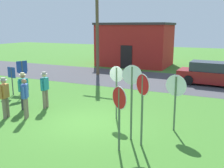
{
  "coord_description": "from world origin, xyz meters",
  "views": [
    {
      "loc": [
        5.01,
        -8.52,
        3.82
      ],
      "look_at": [
        0.4,
        1.63,
        1.3
      ],
      "focal_mm": 41.33,
      "sensor_mm": 36.0,
      "label": 1
    }
  ],
  "objects_px": {
    "info_panel_leftmost": "(22,72)",
    "info_panel_middle": "(22,72)",
    "stop_sign_rear_right": "(132,91)",
    "stop_sign_leaning_left": "(117,84)",
    "person_in_teal": "(24,89)",
    "utility_pole": "(97,22)",
    "person_holding_notes": "(5,95)",
    "person_in_dark_shirt": "(25,96)",
    "stop_sign_leaning_right": "(142,98)",
    "info_panel_rightmost": "(12,76)",
    "stop_sign_center_cluster": "(119,108)",
    "parked_car_on_street": "(211,74)",
    "stop_sign_low_front": "(176,93)",
    "person_in_blue": "(45,88)"
  },
  "relations": [
    {
      "from": "info_panel_rightmost",
      "to": "person_in_teal",
      "type": "bearing_deg",
      "value": -34.9
    },
    {
      "from": "parked_car_on_street",
      "to": "utility_pole",
      "type": "bearing_deg",
      "value": -179.93
    },
    {
      "from": "stop_sign_leaning_left",
      "to": "stop_sign_center_cluster",
      "type": "distance_m",
      "value": 2.87
    },
    {
      "from": "utility_pole",
      "to": "info_panel_leftmost",
      "type": "relative_size",
      "value": 4.03
    },
    {
      "from": "parked_car_on_street",
      "to": "stop_sign_low_front",
      "type": "xyz_separation_m",
      "value": [
        -0.66,
        -8.85,
        0.76
      ]
    },
    {
      "from": "info_panel_leftmost",
      "to": "info_panel_middle",
      "type": "height_order",
      "value": "info_panel_leftmost"
    },
    {
      "from": "utility_pole",
      "to": "person_in_blue",
      "type": "relative_size",
      "value": 4.52
    },
    {
      "from": "utility_pole",
      "to": "person_in_dark_shirt",
      "type": "relative_size",
      "value": 4.65
    },
    {
      "from": "stop_sign_rear_right",
      "to": "stop_sign_leaning_right",
      "type": "bearing_deg",
      "value": -32.09
    },
    {
      "from": "utility_pole",
      "to": "stop_sign_rear_right",
      "type": "height_order",
      "value": "utility_pole"
    },
    {
      "from": "stop_sign_rear_right",
      "to": "info_panel_leftmost",
      "type": "distance_m",
      "value": 7.97
    },
    {
      "from": "info_panel_leftmost",
      "to": "info_panel_middle",
      "type": "xyz_separation_m",
      "value": [
        -0.68,
        0.71,
        -0.17
      ]
    },
    {
      "from": "stop_sign_low_front",
      "to": "info_panel_rightmost",
      "type": "xyz_separation_m",
      "value": [
        -9.28,
        1.34,
        -0.35
      ]
    },
    {
      "from": "stop_sign_leaning_right",
      "to": "person_holding_notes",
      "type": "xyz_separation_m",
      "value": [
        -6.02,
        0.1,
        -0.63
      ]
    },
    {
      "from": "stop_sign_center_cluster",
      "to": "stop_sign_low_front",
      "type": "height_order",
      "value": "stop_sign_low_front"
    },
    {
      "from": "stop_sign_leaning_right",
      "to": "person_in_teal",
      "type": "relative_size",
      "value": 1.37
    },
    {
      "from": "parked_car_on_street",
      "to": "stop_sign_leaning_right",
      "type": "xyz_separation_m",
      "value": [
        -1.39,
        -10.52,
        0.92
      ]
    },
    {
      "from": "stop_sign_leaning_left",
      "to": "person_in_blue",
      "type": "distance_m",
      "value": 3.69
    },
    {
      "from": "stop_sign_center_cluster",
      "to": "person_holding_notes",
      "type": "distance_m",
      "value": 5.58
    },
    {
      "from": "stop_sign_low_front",
      "to": "info_panel_leftmost",
      "type": "relative_size",
      "value": 1.08
    },
    {
      "from": "stop_sign_center_cluster",
      "to": "person_in_blue",
      "type": "bearing_deg",
      "value": 152.35
    },
    {
      "from": "stop_sign_rear_right",
      "to": "info_panel_middle",
      "type": "xyz_separation_m",
      "value": [
        -8.11,
        3.56,
        -0.54
      ]
    },
    {
      "from": "person_in_teal",
      "to": "info_panel_rightmost",
      "type": "xyz_separation_m",
      "value": [
        -2.41,
        1.68,
        0.11
      ]
    },
    {
      "from": "stop_sign_leaning_left",
      "to": "person_in_teal",
      "type": "xyz_separation_m",
      "value": [
        -4.41,
        -0.63,
        -0.51
      ]
    },
    {
      "from": "stop_sign_rear_right",
      "to": "person_holding_notes",
      "type": "height_order",
      "value": "stop_sign_rear_right"
    },
    {
      "from": "stop_sign_center_cluster",
      "to": "stop_sign_low_front",
      "type": "distance_m",
      "value": 2.63
    },
    {
      "from": "person_in_teal",
      "to": "stop_sign_center_cluster",
      "type": "bearing_deg",
      "value": -19.33
    },
    {
      "from": "utility_pole",
      "to": "stop_sign_leaning_left",
      "type": "bearing_deg",
      "value": -58.02
    },
    {
      "from": "stop_sign_leaning_right",
      "to": "info_panel_rightmost",
      "type": "xyz_separation_m",
      "value": [
        -8.55,
        3.0,
        -0.51
      ]
    },
    {
      "from": "stop_sign_leaning_right",
      "to": "info_panel_rightmost",
      "type": "bearing_deg",
      "value": 160.66
    },
    {
      "from": "person_holding_notes",
      "to": "person_in_dark_shirt",
      "type": "relative_size",
      "value": 1.03
    },
    {
      "from": "person_holding_notes",
      "to": "info_panel_leftmost",
      "type": "height_order",
      "value": "info_panel_leftmost"
    },
    {
      "from": "parked_car_on_street",
      "to": "person_in_teal",
      "type": "relative_size",
      "value": 2.53
    },
    {
      "from": "stop_sign_center_cluster",
      "to": "stop_sign_rear_right",
      "type": "xyz_separation_m",
      "value": [
        0.05,
        0.94,
        0.31
      ]
    },
    {
      "from": "info_panel_rightmost",
      "to": "info_panel_leftmost",
      "type": "bearing_deg",
      "value": 12.49
    },
    {
      "from": "person_holding_notes",
      "to": "person_in_dark_shirt",
      "type": "xyz_separation_m",
      "value": [
        0.78,
        0.35,
        -0.03
      ]
    },
    {
      "from": "person_in_blue",
      "to": "person_in_teal",
      "type": "bearing_deg",
      "value": -142.92
    },
    {
      "from": "utility_pole",
      "to": "info_panel_rightmost",
      "type": "height_order",
      "value": "utility_pole"
    },
    {
      "from": "utility_pole",
      "to": "stop_sign_low_front",
      "type": "xyz_separation_m",
      "value": [
        7.8,
        -8.84,
        -2.66
      ]
    },
    {
      "from": "person_holding_notes",
      "to": "info_panel_middle",
      "type": "relative_size",
      "value": 1.02
    },
    {
      "from": "person_in_blue",
      "to": "info_panel_rightmost",
      "type": "bearing_deg",
      "value": 160.81
    },
    {
      "from": "parked_car_on_street",
      "to": "person_in_blue",
      "type": "bearing_deg",
      "value": -128.13
    },
    {
      "from": "parked_car_on_street",
      "to": "info_panel_leftmost",
      "type": "height_order",
      "value": "info_panel_leftmost"
    },
    {
      "from": "info_panel_middle",
      "to": "info_panel_rightmost",
      "type": "distance_m",
      "value": 0.86
    },
    {
      "from": "parked_car_on_street",
      "to": "stop_sign_leaning_left",
      "type": "xyz_separation_m",
      "value": [
        -3.12,
        -8.57,
        0.8
      ]
    },
    {
      "from": "stop_sign_center_cluster",
      "to": "person_in_dark_shirt",
      "type": "bearing_deg",
      "value": 166.95
    },
    {
      "from": "person_in_dark_shirt",
      "to": "person_in_teal",
      "type": "xyz_separation_m",
      "value": [
        -0.9,
        0.88,
        0.03
      ]
    },
    {
      "from": "person_in_teal",
      "to": "parked_car_on_street",
      "type": "bearing_deg",
      "value": 50.69
    },
    {
      "from": "stop_sign_low_front",
      "to": "person_in_dark_shirt",
      "type": "relative_size",
      "value": 1.25
    },
    {
      "from": "stop_sign_leaning_right",
      "to": "stop_sign_leaning_left",
      "type": "distance_m",
      "value": 2.61
    }
  ]
}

